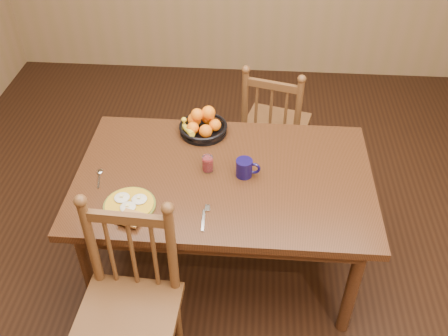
# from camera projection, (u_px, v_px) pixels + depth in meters

# --- Properties ---
(room) EXTENTS (4.52, 5.02, 2.72)m
(room) POSITION_uv_depth(u_px,v_px,m) (224.00, 77.00, 2.30)
(room) COLOR black
(room) RESTS_ON ground
(dining_table) EXTENTS (1.60, 1.00, 0.75)m
(dining_table) POSITION_uv_depth(u_px,v_px,m) (224.00, 187.00, 2.75)
(dining_table) COLOR black
(dining_table) RESTS_ON ground
(chair_far) EXTENTS (0.53, 0.52, 0.96)m
(chair_far) POSITION_uv_depth(u_px,v_px,m) (274.00, 126.00, 3.52)
(chair_far) COLOR #4C2E17
(chair_far) RESTS_ON ground
(chair_near) EXTENTS (0.49, 0.47, 1.03)m
(chair_near) POSITION_uv_depth(u_px,v_px,m) (129.00, 308.00, 2.34)
(chair_near) COLOR #4C2E17
(chair_near) RESTS_ON ground
(breakfast_plate) EXTENTS (0.26, 0.30, 0.04)m
(breakfast_plate) POSITION_uv_depth(u_px,v_px,m) (130.00, 205.00, 2.50)
(breakfast_plate) COLOR #59601E
(breakfast_plate) RESTS_ON dining_table
(fork) EXTENTS (0.04, 0.18, 0.00)m
(fork) POSITION_uv_depth(u_px,v_px,m) (205.00, 216.00, 2.45)
(fork) COLOR silver
(fork) RESTS_ON dining_table
(spoon) EXTENTS (0.05, 0.16, 0.01)m
(spoon) POSITION_uv_depth(u_px,v_px,m) (100.00, 174.00, 2.69)
(spoon) COLOR silver
(spoon) RESTS_ON dining_table
(coffee_mug) EXTENTS (0.13, 0.09, 0.10)m
(coffee_mug) POSITION_uv_depth(u_px,v_px,m) (245.00, 168.00, 2.66)
(coffee_mug) COLOR #0F0A39
(coffee_mug) RESTS_ON dining_table
(juice_glass) EXTENTS (0.06, 0.06, 0.09)m
(juice_glass) POSITION_uv_depth(u_px,v_px,m) (208.00, 164.00, 2.70)
(juice_glass) COLOR silver
(juice_glass) RESTS_ON dining_table
(fruit_bowl) EXTENTS (0.29, 0.29, 0.17)m
(fruit_bowl) POSITION_uv_depth(u_px,v_px,m) (203.00, 125.00, 2.96)
(fruit_bowl) COLOR black
(fruit_bowl) RESTS_ON dining_table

